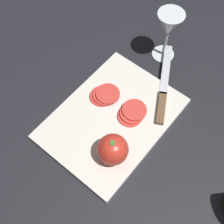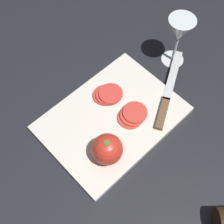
% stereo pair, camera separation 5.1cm
% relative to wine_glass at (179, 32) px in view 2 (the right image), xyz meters
% --- Properties ---
extents(ground_plane, '(3.00, 3.00, 0.00)m').
position_rel_wine_glass_xyz_m(ground_plane, '(-0.32, -0.06, -0.12)').
color(ground_plane, black).
extents(cutting_board, '(0.38, 0.28, 0.02)m').
position_rel_wine_glass_xyz_m(cutting_board, '(-0.29, -0.03, -0.11)').
color(cutting_board, silver).
rests_on(cutting_board, ground_plane).
extents(wine_glass, '(0.08, 0.08, 0.17)m').
position_rel_wine_glass_xyz_m(wine_glass, '(0.00, 0.00, 0.00)').
color(wine_glass, silver).
rests_on(wine_glass, ground_plane).
extents(whole_tomato, '(0.08, 0.08, 0.08)m').
position_rel_wine_glass_xyz_m(whole_tomato, '(-0.38, -0.10, -0.07)').
color(whole_tomato, red).
rests_on(whole_tomato, cutting_board).
extents(knife, '(0.27, 0.16, 0.01)m').
position_rel_wine_glass_xyz_m(knife, '(-0.15, -0.10, -0.10)').
color(knife, silver).
rests_on(knife, cutting_board).
extents(tomato_slice_stack_near, '(0.09, 0.07, 0.02)m').
position_rel_wine_glass_xyz_m(tomato_slice_stack_near, '(-0.25, -0.06, -0.10)').
color(tomato_slice_stack_near, '#D63D33').
rests_on(tomato_slice_stack_near, cutting_board).
extents(tomato_slice_stack_far, '(0.08, 0.08, 0.02)m').
position_rel_wine_glass_xyz_m(tomato_slice_stack_far, '(-0.25, 0.03, -0.10)').
color(tomato_slice_stack_far, '#D63D33').
rests_on(tomato_slice_stack_far, cutting_board).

